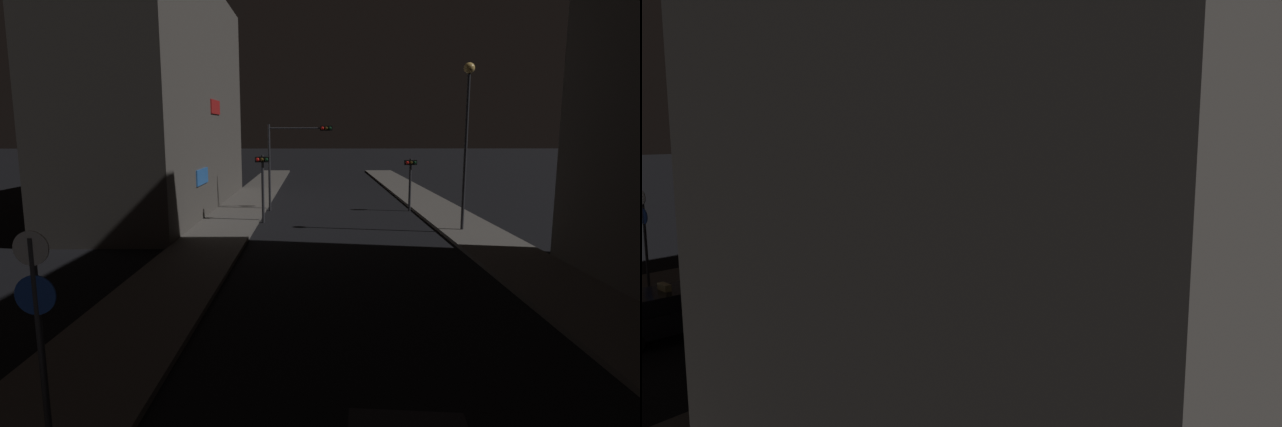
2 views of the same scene
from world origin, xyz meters
The scene contains 8 objects.
sidewalk_left centered at (-6.54, 32.72, 0.09)m, with size 3.32×69.44×0.17m, color #5B5651.
sidewalk_right centered at (6.54, 32.72, 0.09)m, with size 3.32×69.44×0.17m, color #5B5651.
building_facade_left centered at (-11.41, 36.07, 7.39)m, with size 6.50×23.09×14.78m.
traffic_light_overhead centered at (-3.10, 35.45, 4.08)m, with size 4.21×0.41×5.68m.
traffic_light_left_kerb centered at (-4.63, 31.02, 2.79)m, with size 0.80×0.42×3.91m.
traffic_light_right_kerb centered at (4.63, 35.25, 2.50)m, with size 0.80×0.41×3.47m.
sign_pole_left centered at (-5.74, 9.37, 2.41)m, with size 0.60×0.10×3.72m.
street_lamp_far_block centered at (6.06, 28.11, 6.03)m, with size 0.55×0.55×8.46m.
Camera 1 is at (-1.66, 2.24, 5.31)m, focal length 28.35 mm.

